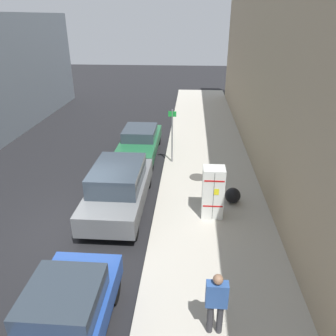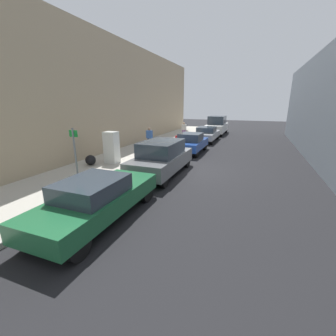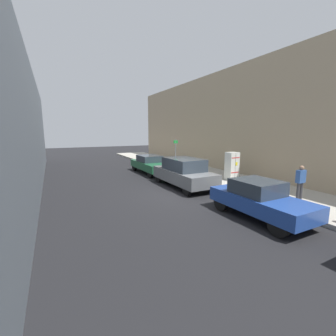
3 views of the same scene
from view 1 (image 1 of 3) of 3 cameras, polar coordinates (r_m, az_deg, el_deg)
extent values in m
plane|color=black|center=(11.72, -14.11, -9.58)|extent=(80.00, 80.00, 0.00)
cube|color=#B2ADA0|center=(11.18, 7.91, -10.30)|extent=(4.11, 44.00, 0.18)
cube|color=tan|center=(10.19, 26.35, 8.52)|extent=(1.82, 39.60, 8.12)
cube|color=silver|center=(11.20, 7.82, -4.21)|extent=(0.73, 0.62, 1.81)
cube|color=black|center=(10.92, 7.91, -5.01)|extent=(0.01, 0.01, 1.72)
cube|color=yellow|center=(10.84, 8.45, -4.14)|extent=(0.16, 0.01, 0.22)
cube|color=red|center=(10.65, 8.09, -2.30)|extent=(0.66, 0.01, 0.05)
cube|color=red|center=(11.11, 7.80, -6.63)|extent=(0.66, 0.01, 0.05)
cylinder|color=#47443F|center=(14.17, 5.17, -1.60)|extent=(0.70, 0.70, 0.02)
cylinder|color=slate|center=(15.19, 0.74, 5.53)|extent=(0.07, 0.07, 2.53)
cube|color=#198C33|center=(14.85, 0.75, 9.38)|extent=(0.36, 0.02, 0.24)
sphere|color=black|center=(12.38, 11.20, -4.72)|extent=(0.58, 0.58, 0.58)
cylinder|color=#333338|center=(7.85, 8.99, -24.45)|extent=(0.14, 0.14, 0.79)
cylinder|color=#333338|center=(7.83, 7.33, -24.45)|extent=(0.14, 0.14, 0.79)
cube|color=#2D5193|center=(7.33, 8.51, -20.92)|extent=(0.46, 0.22, 0.59)
sphere|color=#8C664C|center=(7.05, 8.72, -18.63)|extent=(0.21, 0.21, 0.21)
cube|color=#1E6038|center=(16.60, -4.96, 4.17)|extent=(1.79, 4.75, 0.55)
cube|color=#2D3842|center=(16.64, -4.91, 6.15)|extent=(1.57, 1.99, 0.50)
cylinder|color=black|center=(14.99, -3.04, 0.73)|extent=(0.22, 0.72, 0.72)
cylinder|color=black|center=(15.24, -8.75, 0.89)|extent=(0.22, 0.72, 0.72)
cylinder|color=black|center=(18.24, -1.72, 5.28)|extent=(0.22, 0.72, 0.72)
cylinder|color=black|center=(18.45, -6.47, 5.36)|extent=(0.22, 0.72, 0.72)
cube|color=slate|center=(12.06, -8.56, -4.19)|extent=(1.93, 4.66, 0.70)
cube|color=#2D3842|center=(11.74, -8.77, -1.20)|extent=(1.69, 2.56, 0.70)
cylinder|color=black|center=(10.65, -5.94, -10.60)|extent=(0.22, 0.66, 0.66)
cylinder|color=black|center=(11.03, -14.62, -9.96)|extent=(0.22, 0.66, 0.66)
cylinder|color=black|center=(13.60, -3.53, -2.06)|extent=(0.22, 0.66, 0.66)
cylinder|color=black|center=(13.91, -10.35, -1.81)|extent=(0.22, 0.66, 0.66)
cube|color=#23479E|center=(7.87, -17.82, -24.72)|extent=(1.73, 3.96, 0.55)
cube|color=#2D3842|center=(7.59, -17.84, -20.91)|extent=(1.52, 1.66, 0.55)
cylinder|color=black|center=(8.75, -9.50, -19.99)|extent=(0.22, 0.74, 0.74)
cylinder|color=black|center=(9.16, -19.01, -18.76)|extent=(0.22, 0.74, 0.74)
camera|label=2|loc=(21.84, -14.94, 16.42)|focal=24.00mm
camera|label=3|loc=(10.04, -84.25, -17.73)|focal=24.00mm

